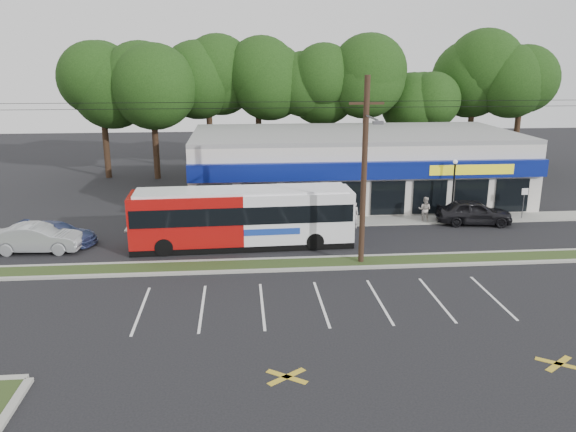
% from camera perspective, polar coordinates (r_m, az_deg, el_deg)
% --- Properties ---
extents(ground, '(120.00, 120.00, 0.00)m').
position_cam_1_polar(ground, '(29.61, 2.09, -5.66)').
color(ground, black).
rests_on(ground, ground).
extents(grass_strip, '(40.00, 1.60, 0.12)m').
position_cam_1_polar(grass_strip, '(30.51, 1.87, -4.87)').
color(grass_strip, '#293A17').
rests_on(grass_strip, ground).
extents(curb_south, '(40.00, 0.25, 0.14)m').
position_cam_1_polar(curb_south, '(29.72, 2.06, -5.43)').
color(curb_south, '#9E9E93').
rests_on(curb_south, ground).
extents(curb_north, '(40.00, 0.25, 0.14)m').
position_cam_1_polar(curb_north, '(31.30, 1.68, -4.31)').
color(curb_north, '#9E9E93').
rests_on(curb_north, ground).
extents(sidewalk, '(32.00, 2.20, 0.10)m').
position_cam_1_polar(sidewalk, '(38.84, 7.80, -0.49)').
color(sidewalk, '#9E9E93').
rests_on(sidewalk, ground).
extents(strip_mall, '(25.00, 12.55, 5.30)m').
position_cam_1_polar(strip_mall, '(44.94, 6.64, 5.16)').
color(strip_mall, silver).
rests_on(strip_mall, ground).
extents(utility_pole, '(50.00, 2.77, 10.00)m').
position_cam_1_polar(utility_pole, '(29.47, 7.47, 5.08)').
color(utility_pole, black).
rests_on(utility_pole, ground).
extents(lamp_post, '(0.30, 0.30, 4.25)m').
position_cam_1_polar(lamp_post, '(39.78, 16.48, 3.28)').
color(lamp_post, black).
rests_on(lamp_post, ground).
extents(sign_post, '(0.45, 0.10, 2.23)m').
position_cam_1_polar(sign_post, '(41.90, 22.86, 1.72)').
color(sign_post, '#59595E').
rests_on(sign_post, ground).
extents(tree_line, '(46.76, 6.76, 11.83)m').
position_cam_1_polar(tree_line, '(53.94, 3.06, 13.15)').
color(tree_line, black).
rests_on(tree_line, ground).
extents(metrobus, '(13.04, 3.18, 3.48)m').
position_cam_1_polar(metrobus, '(33.09, -4.62, -0.02)').
color(metrobus, '#A40E0C').
rests_on(metrobus, ground).
extents(car_dark, '(5.16, 2.68, 1.68)m').
position_cam_1_polar(car_dark, '(39.75, 18.36, 0.39)').
color(car_dark, black).
rests_on(car_dark, ground).
extents(car_silver, '(5.01, 1.90, 1.63)m').
position_cam_1_polar(car_silver, '(35.38, -24.12, -2.07)').
color(car_silver, '#9B9FA2').
rests_on(car_silver, ground).
extents(car_blue, '(5.05, 2.79, 1.39)m').
position_cam_1_polar(car_blue, '(36.26, -22.48, -1.68)').
color(car_blue, navy).
rests_on(car_blue, ground).
extents(pedestrian_a, '(0.67, 0.44, 1.80)m').
position_cam_1_polar(pedestrian_a, '(37.04, 6.68, 0.12)').
color(pedestrian_a, beige).
rests_on(pedestrian_a, ground).
extents(pedestrian_b, '(1.09, 1.01, 1.78)m').
position_cam_1_polar(pedestrian_b, '(39.23, 13.72, 0.64)').
color(pedestrian_b, '#B8AFA5').
rests_on(pedestrian_b, ground).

